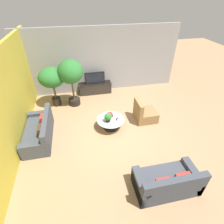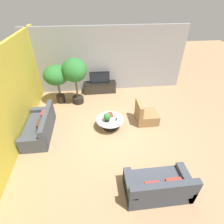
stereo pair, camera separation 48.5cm
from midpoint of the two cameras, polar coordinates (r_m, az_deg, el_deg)
ground_plane at (r=6.49m, az=3.39°, el=-5.95°), size 24.00×24.00×0.00m
back_wall_stone at (r=8.55m, az=0.04°, el=16.56°), size 7.40×0.12×3.00m
side_wall_left at (r=6.16m, az=-27.95°, el=4.10°), size 0.12×7.40×3.00m
media_console at (r=8.72m, az=-2.33°, el=8.08°), size 1.56×0.50×0.51m
television at (r=8.49m, az=-2.42°, el=11.17°), size 0.94×0.13×0.55m
coffee_table at (r=6.43m, az=1.53°, el=-3.24°), size 1.01×1.01×0.38m
couch_by_wall at (r=6.57m, az=-20.49°, el=-4.79°), size 0.84×1.86×0.84m
couch_near_entry at (r=4.90m, az=17.80°, el=-22.28°), size 1.61×0.84×0.84m
armchair_wicker at (r=6.89m, az=12.84°, el=-1.22°), size 0.80×0.76×0.86m
potted_palm_tall at (r=7.72m, az=-15.94°, el=11.08°), size 1.06×1.06×1.73m
potted_palm_corner at (r=7.43m, az=-10.26°, el=12.60°), size 1.02×1.02×2.04m
potted_plant_tabletop at (r=6.17m, az=0.64°, el=-1.71°), size 0.26×0.26×0.33m
book_stack at (r=6.54m, az=1.60°, el=-0.90°), size 0.21×0.27×0.07m
remote_black at (r=6.36m, az=3.62°, el=-2.43°), size 0.11×0.16×0.02m
remote_silver at (r=6.10m, az=0.62°, el=-4.27°), size 0.08×0.16×0.02m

